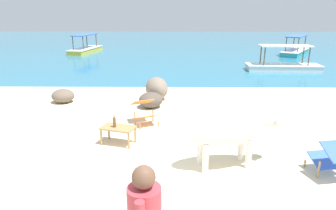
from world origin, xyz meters
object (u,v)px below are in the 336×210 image
Objects in this scene: low_bench_table at (118,130)px; cow at (228,130)px; deck_chair_near at (332,157)px; boat_white at (283,65)px; deck_chair_far at (145,110)px; boat_yellow at (86,49)px; bottle at (114,122)px; boat_teal at (295,51)px.

cow is at bearing -6.97° from low_bench_table.
deck_chair_near is 10.76m from boat_white.
boat_white is at bearing 115.87° from deck_chair_far.
boat_yellow reaches higher than deck_chair_far.
bottle is 4.43m from deck_chair_near.
boat_yellow is (-5.05, 15.99, -0.28)m from bottle.
boat_yellow is 1.04× the size of boat_teal.
boat_teal is (9.79, 14.99, -0.09)m from low_bench_table.
boat_teal is (9.30, 13.68, -0.13)m from deck_chair_far.
bottle is 0.08× the size of boat_teal.
cow is 17.67m from boat_teal.
boat_white reaches higher than bottle.
deck_chair_far is 15.71m from boat_yellow.
deck_chair_near is 19.65m from boat_yellow.
deck_chair_near is 4.52m from deck_chair_far.
cow reaches higher than deck_chair_far.
cow is 6.90× the size of bottle.
deck_chair_far is 0.25× the size of boat_teal.
boat_teal is at bearing -28.63° from deck_chair_near.
bottle reaches higher than deck_chair_near.
boat_white reaches higher than deck_chair_far.
deck_chair_far is (0.56, 1.31, -0.14)m from bottle.
bottle is 0.08× the size of boat_yellow.
boat_yellow is at bearing 107.54° from bottle.
deck_chair_near is (4.21, -1.34, -0.14)m from bottle.
boat_white is at bearing 52.41° from bottle.
deck_chair_far is 0.25× the size of boat_white.
cow is at bearing 69.91° from deck_chair_near.
bottle is 0.35× the size of deck_chair_near.
boat_teal is at bearing 66.34° from boat_white.
deck_chair_near is at bearing -102.54° from boat_white.
deck_chair_far is 0.24× the size of boat_yellow.
low_bench_table is 0.23× the size of boat_white.
deck_chair_near is at bearing -1.31° from low_bench_table.
boat_teal is (14.92, -0.99, 0.00)m from boat_yellow.
deck_chair_far is 16.55m from boat_teal.
cow is 2.95m from deck_chair_far.
low_bench_table is 0.23× the size of boat_teal.
deck_chair_near is at bearing -23.93° from cow.
cow is 2.58m from bottle.
deck_chair_near is 0.23× the size of boat_white.
boat_yellow and boat_teal have the same top height.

